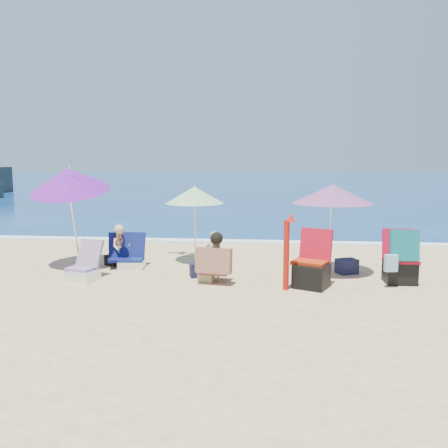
# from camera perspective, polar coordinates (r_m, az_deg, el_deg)

# --- Properties ---
(ground) EXTENTS (120.00, 120.00, 0.00)m
(ground) POSITION_cam_1_polar(r_m,az_deg,el_deg) (8.79, 1.31, -8.03)
(ground) COLOR #D8BC84
(ground) RESTS_ON ground
(sea) EXTENTS (120.00, 80.00, 0.12)m
(sea) POSITION_cam_1_polar(r_m,az_deg,el_deg) (53.50, 5.07, 5.16)
(sea) COLOR navy
(sea) RESTS_ON ground
(foam) EXTENTS (120.00, 0.50, 0.04)m
(foam) POSITION_cam_1_polar(r_m,az_deg,el_deg) (13.76, 2.96, -2.16)
(foam) COLOR white
(foam) RESTS_ON ground
(umbrella_turquoise) EXTENTS (1.69, 1.69, 1.93)m
(umbrella_turquoise) POSITION_cam_1_polar(r_m,az_deg,el_deg) (10.02, 13.12, 3.58)
(umbrella_turquoise) COLOR white
(umbrella_turquoise) RESTS_ON ground
(umbrella_striped) EXTENTS (1.60, 1.60, 1.82)m
(umbrella_striped) POSITION_cam_1_polar(r_m,az_deg,el_deg) (10.92, -3.61, 3.55)
(umbrella_striped) COLOR silver
(umbrella_striped) RESTS_ON ground
(umbrella_blue) EXTENTS (1.79, 1.86, 2.41)m
(umbrella_blue) POSITION_cam_1_polar(r_m,az_deg,el_deg) (10.95, -18.40, 5.16)
(umbrella_blue) COLOR white
(umbrella_blue) RESTS_ON ground
(furled_umbrella) EXTENTS (0.24, 0.21, 1.45)m
(furled_umbrella) POSITION_cam_1_polar(r_m,az_deg,el_deg) (8.70, 7.74, -2.88)
(furled_umbrella) COLOR #A7160B
(furled_umbrella) RESTS_ON ground
(chair_navy) EXTENTS (0.61, 0.73, 0.76)m
(chair_navy) POSITION_cam_1_polar(r_m,az_deg,el_deg) (10.72, -11.17, -4.18)
(chair_navy) COLOR #0E204E
(chair_navy) RESTS_ON ground
(chair_rainbow) EXTENTS (0.74, 0.89, 0.76)m
(chair_rainbow) POSITION_cam_1_polar(r_m,az_deg,el_deg) (9.96, -16.71, -5.27)
(chair_rainbow) COLOR #CE4858
(chair_rainbow) RESTS_ON ground
(camp_chair_left) EXTENTS (0.83, 0.88, 1.09)m
(camp_chair_left) POSITION_cam_1_polar(r_m,az_deg,el_deg) (9.06, 10.69, -5.55)
(camp_chair_left) COLOR #A6260B
(camp_chair_left) RESTS_ON ground
(camp_chair_right) EXTENTS (0.71, 0.81, 1.10)m
(camp_chair_right) POSITION_cam_1_polar(r_m,az_deg,el_deg) (9.78, 20.71, -4.53)
(camp_chair_right) COLOR #B60D1F
(camp_chair_right) RESTS_ON ground
(person_center) EXTENTS (0.73, 0.72, 1.02)m
(person_center) POSITION_cam_1_polar(r_m,az_deg,el_deg) (9.18, -1.20, -4.16)
(person_center) COLOR tan
(person_center) RESTS_ON ground
(person_left) EXTENTS (0.68, 0.72, 0.98)m
(person_left) POSITION_cam_1_polar(r_m,az_deg,el_deg) (10.86, -12.51, -2.76)
(person_left) COLOR tan
(person_left) RESTS_ON ground
(bag_navy_a) EXTENTS (0.44, 0.38, 0.29)m
(bag_navy_a) POSITION_cam_1_polar(r_m,az_deg,el_deg) (9.73, -3.06, -5.60)
(bag_navy_a) COLOR #181631
(bag_navy_a) RESTS_ON ground
(bag_black_a) EXTENTS (0.39, 0.36, 0.24)m
(bag_black_a) POSITION_cam_1_polar(r_m,az_deg,el_deg) (11.07, -13.44, -4.31)
(bag_black_a) COLOR black
(bag_black_a) RESTS_ON ground
(bag_tan) EXTENTS (0.34, 0.27, 0.26)m
(bag_tan) POSITION_cam_1_polar(r_m,az_deg,el_deg) (9.33, -2.18, -6.29)
(bag_tan) COLOR tan
(bag_tan) RESTS_ON ground
(bag_navy_b) EXTENTS (0.50, 0.45, 0.31)m
(bag_navy_b) POSITION_cam_1_polar(r_m,az_deg,el_deg) (10.33, 14.77, -5.01)
(bag_navy_b) COLOR #1B1D3D
(bag_navy_b) RESTS_ON ground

